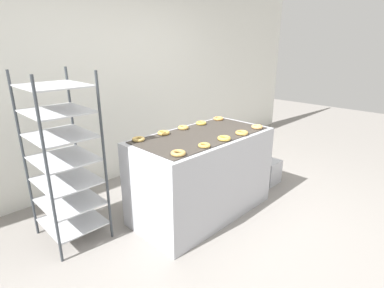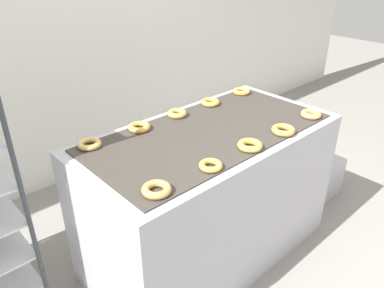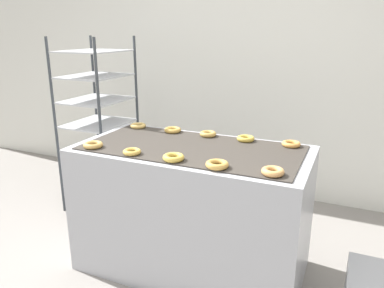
{
  "view_description": "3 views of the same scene",
  "coord_description": "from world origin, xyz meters",
  "px_view_note": "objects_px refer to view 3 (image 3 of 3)",
  "views": [
    {
      "loc": [
        -2.17,
        -1.36,
        1.78
      ],
      "look_at": [
        0.0,
        0.79,
        0.76
      ],
      "focal_mm": 28.0,
      "sensor_mm": 36.0,
      "label": 1
    },
    {
      "loc": [
        -1.35,
        -0.68,
        1.81
      ],
      "look_at": [
        0.0,
        0.79,
        0.76
      ],
      "focal_mm": 35.0,
      "sensor_mm": 36.0,
      "label": 2
    },
    {
      "loc": [
        0.94,
        -1.49,
        1.63
      ],
      "look_at": [
        0.0,
        0.64,
        0.92
      ],
      "focal_mm": 35.0,
      "sensor_mm": 36.0,
      "label": 3
    }
  ],
  "objects_px": {
    "baking_rack_cart": "(98,123)",
    "donut_far_leftmost": "(138,126)",
    "fryer_machine": "(192,209)",
    "donut_far_center": "(209,134)",
    "donut_near_left": "(132,152)",
    "donut_far_right": "(246,138)",
    "donut_near_rightmost": "(273,171)",
    "donut_far_rightmost": "(291,144)",
    "donut_near_right": "(217,164)",
    "donut_far_left": "(173,130)",
    "donut_near_leftmost": "(93,145)",
    "donut_near_center": "(173,157)"
  },
  "relations": [
    {
      "from": "donut_near_left",
      "to": "donut_near_rightmost",
      "type": "relative_size",
      "value": 0.92
    },
    {
      "from": "donut_near_left",
      "to": "donut_far_rightmost",
      "type": "distance_m",
      "value": 1.03
    },
    {
      "from": "baking_rack_cart",
      "to": "donut_far_left",
      "type": "height_order",
      "value": "baking_rack_cart"
    },
    {
      "from": "donut_near_leftmost",
      "to": "donut_far_leftmost",
      "type": "relative_size",
      "value": 1.03
    },
    {
      "from": "baking_rack_cart",
      "to": "donut_near_center",
      "type": "distance_m",
      "value": 1.49
    },
    {
      "from": "donut_near_center",
      "to": "donut_far_right",
      "type": "bearing_deg",
      "value": 63.84
    },
    {
      "from": "donut_near_center",
      "to": "donut_far_left",
      "type": "bearing_deg",
      "value": 117.14
    },
    {
      "from": "donut_near_right",
      "to": "donut_near_leftmost",
      "type": "bearing_deg",
      "value": 178.56
    },
    {
      "from": "donut_near_leftmost",
      "to": "donut_far_left",
      "type": "relative_size",
      "value": 1.02
    },
    {
      "from": "donut_near_leftmost",
      "to": "donut_near_center",
      "type": "xyz_separation_m",
      "value": [
        0.59,
        -0.01,
        0.0
      ]
    },
    {
      "from": "donut_near_center",
      "to": "donut_far_right",
      "type": "distance_m",
      "value": 0.62
    },
    {
      "from": "fryer_machine",
      "to": "donut_far_leftmost",
      "type": "distance_m",
      "value": 0.8
    },
    {
      "from": "donut_near_rightmost",
      "to": "donut_far_center",
      "type": "distance_m",
      "value": 0.81
    },
    {
      "from": "donut_near_left",
      "to": "donut_far_right",
      "type": "bearing_deg",
      "value": 45.09
    },
    {
      "from": "baking_rack_cart",
      "to": "donut_near_left",
      "type": "height_order",
      "value": "baking_rack_cart"
    },
    {
      "from": "baking_rack_cart",
      "to": "donut_far_leftmost",
      "type": "xyz_separation_m",
      "value": [
        0.61,
        -0.29,
        0.11
      ]
    },
    {
      "from": "donut_near_rightmost",
      "to": "donut_far_leftmost",
      "type": "xyz_separation_m",
      "value": [
        -1.18,
        0.56,
        -0.0
      ]
    },
    {
      "from": "donut_near_leftmost",
      "to": "donut_near_right",
      "type": "height_order",
      "value": "donut_near_right"
    },
    {
      "from": "donut_near_right",
      "to": "donut_near_rightmost",
      "type": "height_order",
      "value": "donut_near_rightmost"
    },
    {
      "from": "fryer_machine",
      "to": "donut_near_left",
      "type": "relative_size",
      "value": 13.65
    },
    {
      "from": "donut_far_rightmost",
      "to": "donut_far_right",
      "type": "bearing_deg",
      "value": 179.9
    },
    {
      "from": "donut_near_right",
      "to": "fryer_machine",
      "type": "bearing_deg",
      "value": 134.12
    },
    {
      "from": "donut_far_left",
      "to": "donut_far_right",
      "type": "distance_m",
      "value": 0.56
    },
    {
      "from": "donut_near_right",
      "to": "donut_near_rightmost",
      "type": "distance_m",
      "value": 0.31
    },
    {
      "from": "donut_near_rightmost",
      "to": "donut_far_rightmost",
      "type": "height_order",
      "value": "donut_near_rightmost"
    },
    {
      "from": "donut_far_center",
      "to": "fryer_machine",
      "type": "bearing_deg",
      "value": -90.91
    },
    {
      "from": "donut_far_right",
      "to": "donut_far_left",
      "type": "bearing_deg",
      "value": 179.84
    },
    {
      "from": "donut_far_left",
      "to": "donut_near_rightmost",
      "type": "bearing_deg",
      "value": -32.5
    },
    {
      "from": "fryer_machine",
      "to": "donut_near_right",
      "type": "xyz_separation_m",
      "value": [
        0.28,
        -0.29,
        0.47
      ]
    },
    {
      "from": "fryer_machine",
      "to": "donut_near_left",
      "type": "height_order",
      "value": "donut_near_left"
    },
    {
      "from": "donut_near_left",
      "to": "donut_far_center",
      "type": "xyz_separation_m",
      "value": [
        0.28,
        0.57,
        0.0
      ]
    },
    {
      "from": "donut_near_leftmost",
      "to": "donut_near_left",
      "type": "relative_size",
      "value": 1.13
    },
    {
      "from": "donut_near_right",
      "to": "donut_far_rightmost",
      "type": "height_order",
      "value": "donut_near_right"
    },
    {
      "from": "donut_near_right",
      "to": "donut_near_rightmost",
      "type": "relative_size",
      "value": 1.07
    },
    {
      "from": "donut_near_center",
      "to": "donut_far_left",
      "type": "xyz_separation_m",
      "value": [
        -0.29,
        0.56,
        -0.0
      ]
    },
    {
      "from": "donut_near_left",
      "to": "donut_far_right",
      "type": "xyz_separation_m",
      "value": [
        0.56,
        0.56,
        0.0
      ]
    },
    {
      "from": "fryer_machine",
      "to": "donut_far_center",
      "type": "relative_size",
      "value": 12.89
    },
    {
      "from": "fryer_machine",
      "to": "donut_far_right",
      "type": "distance_m",
      "value": 0.61
    },
    {
      "from": "donut_far_leftmost",
      "to": "donut_far_right",
      "type": "distance_m",
      "value": 0.87
    },
    {
      "from": "donut_near_center",
      "to": "donut_far_center",
      "type": "bearing_deg",
      "value": 90.07
    },
    {
      "from": "baking_rack_cart",
      "to": "donut_far_leftmost",
      "type": "bearing_deg",
      "value": -25.51
    },
    {
      "from": "baking_rack_cart",
      "to": "donut_near_rightmost",
      "type": "xyz_separation_m",
      "value": [
        1.79,
        -0.85,
        0.11
      ]
    },
    {
      "from": "donut_near_right",
      "to": "donut_far_left",
      "type": "distance_m",
      "value": 0.8
    },
    {
      "from": "donut_near_right",
      "to": "donut_far_center",
      "type": "relative_size",
      "value": 1.1
    },
    {
      "from": "donut_near_rightmost",
      "to": "donut_far_rightmost",
      "type": "relative_size",
      "value": 1.01
    },
    {
      "from": "donut_far_leftmost",
      "to": "donut_far_rightmost",
      "type": "distance_m",
      "value": 1.18
    },
    {
      "from": "donut_near_center",
      "to": "donut_near_rightmost",
      "type": "relative_size",
      "value": 1.05
    },
    {
      "from": "donut_near_leftmost",
      "to": "donut_near_rightmost",
      "type": "bearing_deg",
      "value": -0.26
    },
    {
      "from": "donut_near_rightmost",
      "to": "donut_near_right",
      "type": "bearing_deg",
      "value": -176.94
    },
    {
      "from": "baking_rack_cart",
      "to": "donut_far_center",
      "type": "distance_m",
      "value": 1.25
    }
  ]
}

